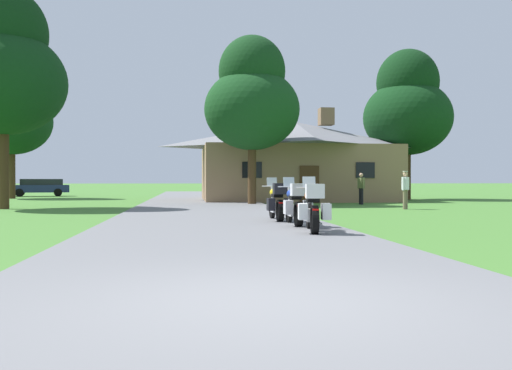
# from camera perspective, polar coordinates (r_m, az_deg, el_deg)

# --- Properties ---
(ground_plane) EXTENTS (500.00, 500.00, 0.00)m
(ground_plane) POSITION_cam_1_polar(r_m,az_deg,el_deg) (25.53, -5.26, -2.38)
(ground_plane) COLOR #42752D
(asphalt_driveway) EXTENTS (6.40, 80.00, 0.06)m
(asphalt_driveway) POSITION_cam_1_polar(r_m,az_deg,el_deg) (23.53, -5.11, -2.54)
(asphalt_driveway) COLOR slate
(asphalt_driveway) RESTS_ON ground
(motorcycle_orange_nearest_to_camera) EXTENTS (0.89, 2.08, 1.30)m
(motorcycle_orange_nearest_to_camera) POSITION_cam_1_polar(r_m,az_deg,el_deg) (13.01, 5.82, -2.40)
(motorcycle_orange_nearest_to_camera) COLOR black
(motorcycle_orange_nearest_to_camera) RESTS_ON asphalt_driveway
(motorcycle_blue_second_in_row) EXTENTS (0.73, 2.08, 1.30)m
(motorcycle_blue_second_in_row) POSITION_cam_1_polar(r_m,az_deg,el_deg) (15.00, 4.03, -2.02)
(motorcycle_blue_second_in_row) COLOR black
(motorcycle_blue_second_in_row) RESTS_ON asphalt_driveway
(motorcycle_yellow_farthest_in_row) EXTENTS (0.72, 2.08, 1.30)m
(motorcycle_yellow_farthest_in_row) POSITION_cam_1_polar(r_m,az_deg,el_deg) (16.76, 2.19, -1.76)
(motorcycle_yellow_farthest_in_row) COLOR black
(motorcycle_yellow_farthest_in_row) RESTS_ON asphalt_driveway
(stone_lodge) EXTENTS (12.30, 9.42, 5.94)m
(stone_lodge) POSITION_cam_1_polar(r_m,az_deg,el_deg) (35.88, 3.94, 2.57)
(stone_lodge) COLOR #896B4C
(stone_lodge) RESTS_ON ground
(bystander_olive_shirt_near_lodge) EXTENTS (0.31, 0.53, 1.67)m
(bystander_olive_shirt_near_lodge) POSITION_cam_1_polar(r_m,az_deg,el_deg) (29.94, 10.69, -0.19)
(bystander_olive_shirt_near_lodge) COLOR black
(bystander_olive_shirt_near_lodge) RESTS_ON ground
(bystander_white_shirt_beside_signpost) EXTENTS (0.41, 0.43, 1.69)m
(bystander_white_shirt_beside_signpost) POSITION_cam_1_polar(r_m,az_deg,el_deg) (25.36, 15.01, -0.27)
(bystander_white_shirt_beside_signpost) COLOR #75664C
(bystander_white_shirt_beside_signpost) RESTS_ON ground
(tree_left_far) EXTENTS (5.53, 5.53, 9.74)m
(tree_left_far) POSITION_cam_1_polar(r_m,az_deg,el_deg) (43.12, -23.68, 6.86)
(tree_left_far) COLOR #422D19
(tree_left_far) RESTS_ON ground
(tree_left_near) EXTENTS (5.46, 5.46, 9.84)m
(tree_left_near) POSITION_cam_1_polar(r_m,az_deg,el_deg) (27.56, -24.39, 10.85)
(tree_left_near) COLOR #422D19
(tree_left_near) RESTS_ON ground
(tree_right_of_lodge) EXTENTS (5.90, 5.90, 10.07)m
(tree_right_of_lodge) POSITION_cam_1_polar(r_m,az_deg,el_deg) (39.06, 15.23, 7.68)
(tree_right_of_lodge) COLOR #422D19
(tree_right_of_lodge) RESTS_ON ground
(tree_by_lodge_front) EXTENTS (4.95, 4.95, 8.79)m
(tree_by_lodge_front) POSITION_cam_1_polar(r_m,az_deg,el_deg) (29.24, -0.41, 8.85)
(tree_by_lodge_front) COLOR #422D19
(tree_by_lodge_front) RESTS_ON ground
(parked_navy_suv_far_left) EXTENTS (4.89, 2.82, 1.40)m
(parked_navy_suv_far_left) POSITION_cam_1_polar(r_m,az_deg,el_deg) (48.34, -21.21, -0.16)
(parked_navy_suv_far_left) COLOR navy
(parked_navy_suv_far_left) RESTS_ON ground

